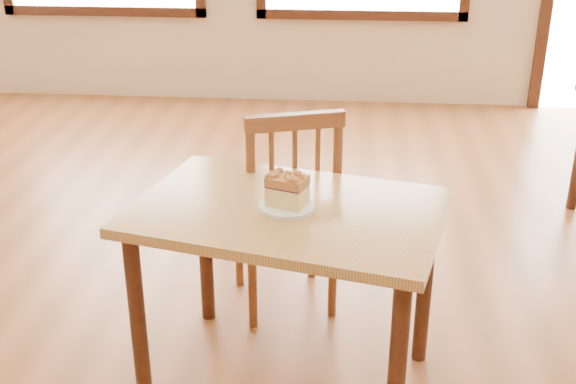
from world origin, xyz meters
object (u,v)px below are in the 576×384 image
Objects in this scene: cake_slice at (287,189)px; cafe_chair_main at (286,207)px; cafe_table_main at (287,235)px; plate at (287,207)px.

cafe_chair_main is at bearing 115.08° from cake_slice.
cafe_table_main is 0.55m from cafe_chair_main.
cafe_table_main is 1.25× the size of cafe_chair_main.
cafe_chair_main is 0.64m from cake_slice.
plate is 1.27× the size of cake_slice.
plate is 0.07m from cake_slice.
cake_slice is (0.00, -0.01, 0.19)m from cafe_table_main.
cafe_chair_main is 0.60m from plate.
plate is at bearing 47.08° from cake_slice.
cafe_chair_main reaches higher than plate.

